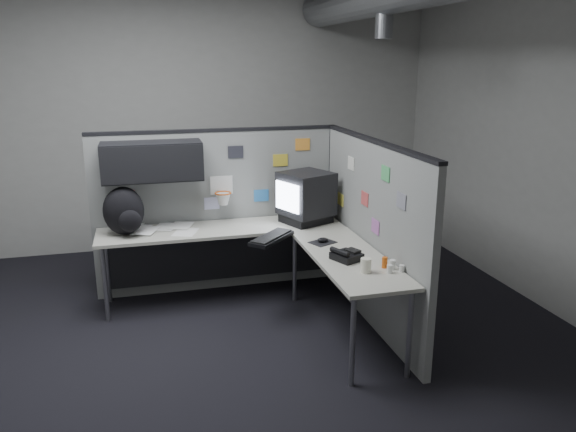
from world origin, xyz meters
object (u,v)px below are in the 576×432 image
object	(u,v)px
desk	(253,246)
keyboard	(272,238)
backpack	(124,212)
phone	(346,255)
monitor	(306,197)

from	to	relation	value
desk	keyboard	world-z (taller)	keyboard
desk	backpack	bearing A→B (deg)	166.28
phone	backpack	world-z (taller)	backpack
keyboard	backpack	size ratio (longest dim) A/B	1.10
keyboard	monitor	bearing A→B (deg)	44.91
monitor	keyboard	distance (m)	0.69
keyboard	backpack	world-z (taller)	backpack
desk	keyboard	xyz separation A→B (m)	(0.13, -0.22, 0.14)
backpack	phone	bearing A→B (deg)	-34.76
monitor	backpack	bearing A→B (deg)	-158.87
desk	phone	world-z (taller)	phone
monitor	backpack	size ratio (longest dim) A/B	1.29
keyboard	backpack	distance (m)	1.35
desk	phone	bearing A→B (deg)	-55.96
monitor	phone	world-z (taller)	monitor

